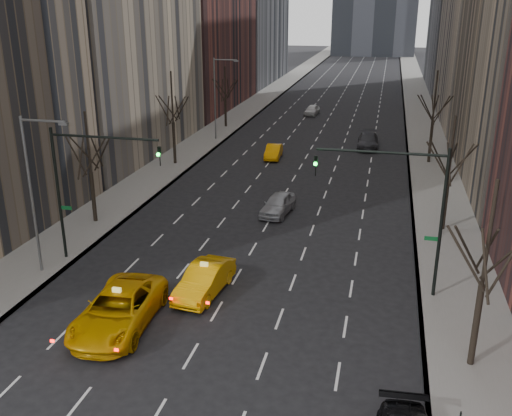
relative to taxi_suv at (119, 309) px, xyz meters
The scene contains 19 objects.
ground 7.02m from the taxi_suv, 53.35° to the right, with size 400.00×400.00×0.00m, color black.
sidewalk_left 64.93m from the taxi_suv, 97.16° to the left, with size 4.50×320.00×0.15m, color slate.
sidewalk_right 66.48m from the taxi_suv, 75.71° to the left, with size 4.50×320.00×0.15m, color slate.
tree_lw_b 14.95m from the taxi_suv, 122.29° to the left, with size 3.36×3.50×7.82m.
tree_lw_c 29.65m from the taxi_suv, 105.44° to the left, with size 3.36×3.50×8.74m.
tree_lw_d 47.15m from the taxi_suv, 99.60° to the left, with size 3.36×3.50×7.36m.
tree_rw_a 16.42m from the taxi_suv, ahead, with size 3.36×3.50×8.28m.
tree_rw_b 23.20m from the taxi_suv, 45.47° to the left, with size 3.36×3.50×7.82m.
tree_rw_c 38.15m from the taxi_suv, 64.86° to the left, with size 3.36×3.50×8.74m.
traffic_mast_left 9.30m from the taxi_suv, 127.68° to the left, with size 6.69×0.39×8.00m.
traffic_mast_right 15.42m from the taxi_suv, 25.82° to the left, with size 6.69×0.39×8.00m.
streetlight_near 9.28m from the taxi_suv, 146.54° to the left, with size 2.83×0.22×9.00m.
streetlight_far 40.26m from the taxi_suv, 99.63° to the left, with size 2.83×0.22×9.00m.
taxi_suv is the anchor object (origin of this frame).
taxi_sedan 5.08m from the taxi_suv, 53.89° to the left, with size 1.72×4.93×1.62m, color #F6A605.
silver_sedan_ahead 17.71m from the taxi_suv, 75.35° to the left, with size 1.78×4.42×1.51m, color #96989E.
far_taxi 32.92m from the taxi_suv, 88.27° to the left, with size 1.43×4.11×1.35m, color #FFA005.
far_suv_grey 40.68m from the taxi_suv, 75.66° to the left, with size 2.21×5.44×1.58m, color #2A2A2E.
far_car_white 57.30m from the taxi_suv, 88.40° to the left, with size 1.62×4.03×1.37m, color silver.
Camera 1 is at (7.68, -16.37, 14.76)m, focal length 40.00 mm.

